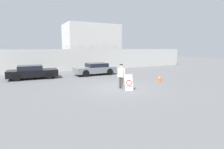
{
  "coord_description": "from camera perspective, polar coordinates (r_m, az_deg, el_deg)",
  "views": [
    {
      "loc": [
        -6.04,
        -10.56,
        2.77
      ],
      "look_at": [
        -0.07,
        0.81,
        0.86
      ],
      "focal_mm": 28.0,
      "sensor_mm": 36.0,
      "label": 1
    }
  ],
  "objects": [
    {
      "name": "barricade_sign",
      "position": [
        11.81,
        5.3,
        -2.51
      ],
      "size": [
        0.73,
        0.83,
        1.08
      ],
      "rotation": [
        0.0,
        0.0,
        -0.27
      ],
      "color": "white",
      "rests_on": "ground_plane"
    },
    {
      "name": "ground_plane",
      "position": [
        12.48,
        2.01,
        -4.39
      ],
      "size": [
        90.0,
        90.0,
        0.0
      ],
      "primitive_type": "plane",
      "color": "slate"
    },
    {
      "name": "traffic_cone_near",
      "position": [
        15.21,
        15.23,
        -1.09
      ],
      "size": [
        0.42,
        0.42,
        0.67
      ],
      "color": "orange",
      "rests_on": "ground_plane"
    },
    {
      "name": "security_guard",
      "position": [
        12.19,
        3.01,
        -0.19
      ],
      "size": [
        0.42,
        0.66,
        1.71
      ],
      "rotation": [
        0.0,
        0.0,
        2.13
      ],
      "color": "#514C42",
      "rests_on": "ground_plane"
    },
    {
      "name": "parked_car_front_coupe",
      "position": [
        17.8,
        -24.54,
        0.77
      ],
      "size": [
        4.39,
        2.15,
        1.24
      ],
      "rotation": [
        0.0,
        0.0,
        -0.05
      ],
      "color": "black",
      "rests_on": "ground_plane"
    },
    {
      "name": "perimeter_wall",
      "position": [
        22.58,
        -12.18,
        4.66
      ],
      "size": [
        36.0,
        0.3,
        3.15
      ],
      "color": "silver",
      "rests_on": "ground_plane"
    },
    {
      "name": "building_block",
      "position": [
        27.86,
        -6.71,
        9.28
      ],
      "size": [
        8.0,
        5.1,
        6.41
      ],
      "color": "silver",
      "rests_on": "ground_plane"
    },
    {
      "name": "parked_car_rear_sedan",
      "position": [
        18.72,
        -5.5,
        1.86
      ],
      "size": [
        4.32,
        1.98,
        1.24
      ],
      "rotation": [
        0.0,
        0.0,
        3.15
      ],
      "color": "black",
      "rests_on": "ground_plane"
    }
  ]
}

